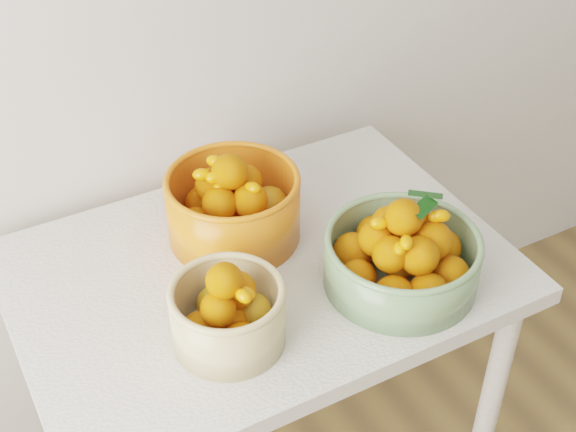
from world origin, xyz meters
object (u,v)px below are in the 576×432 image
at_px(bowl_cream, 228,312).
at_px(bowl_orange, 233,205).
at_px(table, 261,299).
at_px(bowl_green, 402,256).

xyz_separation_m(bowl_cream, bowl_orange, (0.14, 0.27, 0.01)).
height_order(table, bowl_cream, bowl_cream).
bearing_deg(bowl_orange, bowl_cream, -117.39).
bearing_deg(bowl_green, bowl_cream, 176.64).
relative_size(bowl_cream, bowl_green, 0.80).
bearing_deg(bowl_orange, bowl_green, -52.09).
distance_m(bowl_cream, bowl_orange, 0.30).
distance_m(bowl_green, bowl_orange, 0.37).
xyz_separation_m(table, bowl_green, (0.22, -0.18, 0.16)).
relative_size(bowl_green, bowl_orange, 0.93).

